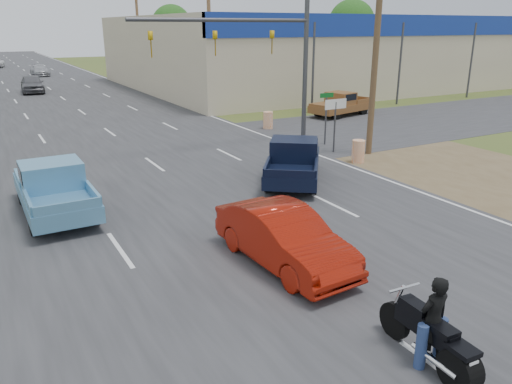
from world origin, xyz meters
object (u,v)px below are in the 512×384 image
rider (433,325)px  brown_pickup (340,104)px  navy_pickup (294,159)px  distant_car_silver (40,70)px  red_convertible (284,238)px  distant_car_grey (32,84)px  blue_pickup (53,187)px  motorcycle (434,341)px

rider → brown_pickup: bearing=-121.7°
navy_pickup → brown_pickup: size_ratio=1.01×
distant_car_silver → red_convertible: bearing=-93.7°
distant_car_grey → distant_car_silver: (2.66, 16.95, -0.16)m
blue_pickup → brown_pickup: size_ratio=1.01×
blue_pickup → distant_car_silver: (5.59, 50.28, -0.21)m
rider → blue_pickup: bearing=-64.9°
blue_pickup → navy_pickup: 8.72m
brown_pickup → distant_car_grey: size_ratio=1.08×
motorcycle → distant_car_silver: 61.74m
red_convertible → distant_car_grey: 40.14m
motorcycle → blue_pickup: blue_pickup is taller
distant_car_silver → rider: bearing=-93.5°
red_convertible → motorcycle: red_convertible is taller
brown_pickup → distant_car_grey: 28.59m
red_convertible → distant_car_grey: (-1.52, 40.11, 0.07)m
rider → navy_pickup: (4.09, 10.61, 0.01)m
rider → brown_pickup: (14.91, 21.42, -0.02)m
distant_car_grey → distant_car_silver: size_ratio=1.06×
blue_pickup → distant_car_grey: 33.46m
blue_pickup → red_convertible: bearing=-57.3°
red_convertible → distant_car_silver: (1.15, 57.06, -0.09)m
red_convertible → blue_pickup: bearing=119.6°
rider → blue_pickup: 12.27m
brown_pickup → distant_car_silver: brown_pickup is taller
rider → distant_car_silver: (0.99, 61.66, -0.18)m
motorcycle → blue_pickup: (-4.59, 11.44, 0.33)m
motorcycle → brown_pickup: bearing=58.4°
brown_pickup → navy_pickup: bearing=121.6°
rider → distant_car_grey: bearing=-84.7°
red_convertible → navy_pickup: 7.36m
navy_pickup → rider: bearing=-74.3°
blue_pickup → navy_pickup: bearing=-5.6°
navy_pickup → distant_car_silver: bearing=130.2°
rider → motorcycle: bearing=90.0°
rider → blue_pickup: blue_pickup is taller
motorcycle → distant_car_grey: (-1.67, 44.77, 0.27)m
red_convertible → navy_pickup: bearing=51.2°
brown_pickup → blue_pickup: bearing=103.8°
blue_pickup → distant_car_silver: blue_pickup is taller
red_convertible → distant_car_grey: distant_car_grey is taller
red_convertible → rider: size_ratio=2.70×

